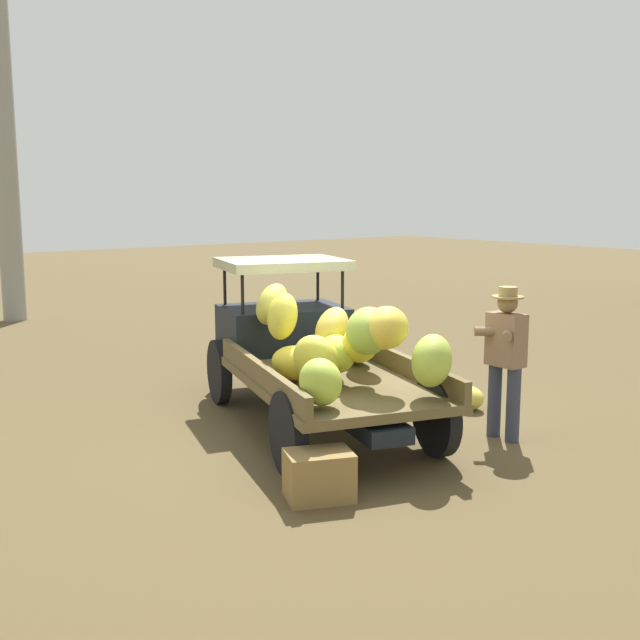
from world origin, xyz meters
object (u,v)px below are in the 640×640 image
Objects in this scene: loose_banana_bunch at (467,397)px; farmer at (505,353)px; wooden_crate at (319,475)px; truck at (310,344)px.

farmer is at bearing 150.68° from loose_banana_bunch.
farmer reaches higher than loose_banana_bunch.
farmer reaches higher than wooden_crate.
loose_banana_bunch is (1.04, -0.59, -0.81)m from farmer.
truck is 8.04× the size of wooden_crate.
wooden_crate is 1.19× the size of loose_banana_bunch.
truck is at bearing -34.80° from wooden_crate.
loose_banana_bunch is at bearing -118.74° from farmer.
farmer is (-1.81, -1.29, 0.03)m from truck.
farmer is 2.75m from wooden_crate.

